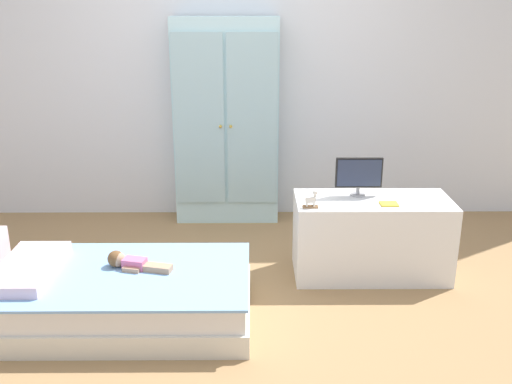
% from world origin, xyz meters
% --- Properties ---
extents(ground_plane, '(10.00, 10.00, 0.02)m').
position_xyz_m(ground_plane, '(0.00, 0.00, -0.01)').
color(ground_plane, '#99754C').
extents(back_wall, '(6.40, 0.05, 2.70)m').
position_xyz_m(back_wall, '(0.00, 1.57, 1.35)').
color(back_wall, silver).
rests_on(back_wall, ground_plane).
extents(bed, '(1.46, 0.86, 0.29)m').
position_xyz_m(bed, '(-0.59, -0.20, 0.14)').
color(bed, silver).
rests_on(bed, ground_plane).
extents(pillow, '(0.31, 0.61, 0.07)m').
position_xyz_m(pillow, '(-1.12, -0.20, 0.32)').
color(pillow, silver).
rests_on(pillow, bed).
extents(doll, '(0.39, 0.17, 0.10)m').
position_xyz_m(doll, '(-0.57, -0.12, 0.32)').
color(doll, '#D6668E').
rests_on(doll, bed).
extents(wardrobe, '(0.84, 0.28, 1.64)m').
position_xyz_m(wardrobe, '(-0.05, 1.40, 0.82)').
color(wardrobe, silver).
rests_on(wardrobe, ground_plane).
extents(tv_stand, '(1.01, 0.46, 0.53)m').
position_xyz_m(tv_stand, '(0.95, 0.36, 0.27)').
color(tv_stand, white).
rests_on(tv_stand, ground_plane).
extents(tv_monitor, '(0.31, 0.10, 0.26)m').
position_xyz_m(tv_monitor, '(0.86, 0.44, 0.68)').
color(tv_monitor, '#99999E').
rests_on(tv_monitor, tv_stand).
extents(rocking_horse_toy, '(0.10, 0.04, 0.12)m').
position_xyz_m(rocking_horse_toy, '(0.53, 0.21, 0.59)').
color(rocking_horse_toy, '#8E6642').
rests_on(rocking_horse_toy, tv_stand).
extents(book_yellow, '(0.11, 0.09, 0.01)m').
position_xyz_m(book_yellow, '(1.03, 0.26, 0.54)').
color(book_yellow, gold).
rests_on(book_yellow, tv_stand).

